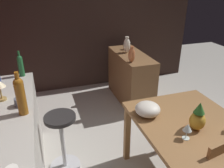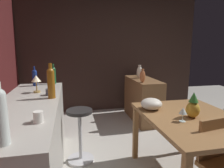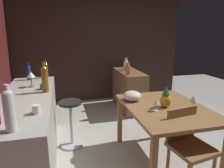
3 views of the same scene
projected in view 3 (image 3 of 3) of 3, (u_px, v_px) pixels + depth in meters
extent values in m
plane|color=#B7B2A8|center=(142.00, 154.00, 2.80)|extent=(9.00, 9.00, 0.00)
cube|color=#33231E|center=(90.00, 46.00, 4.80)|extent=(0.10, 4.40, 2.60)
cube|color=olive|center=(166.00, 108.00, 2.50)|extent=(1.24, 0.93, 0.04)
cube|color=olive|center=(120.00, 120.00, 3.03)|extent=(0.06, 0.06, 0.70)
cube|color=olive|center=(170.00, 115.00, 3.23)|extent=(0.06, 0.06, 0.70)
cube|color=#B2ADA3|center=(29.00, 131.00, 2.49)|extent=(2.10, 0.60, 0.90)
cube|color=brown|center=(129.00, 90.00, 4.41)|extent=(1.10, 0.44, 0.82)
cube|color=olive|center=(192.00, 149.00, 2.12)|extent=(0.46, 0.46, 0.04)
cube|color=olive|center=(181.00, 124.00, 2.23)|extent=(0.09, 0.38, 0.39)
cylinder|color=olive|center=(190.00, 157.00, 2.38)|extent=(0.04, 0.04, 0.43)
cylinder|color=olive|center=(168.00, 163.00, 2.26)|extent=(0.04, 0.04, 0.43)
cylinder|color=#262323|center=(70.00, 103.00, 2.86)|extent=(0.32, 0.32, 0.04)
cylinder|color=silver|center=(71.00, 124.00, 2.95)|extent=(0.04, 0.04, 0.64)
cylinder|color=silver|center=(72.00, 144.00, 3.02)|extent=(0.34, 0.34, 0.03)
cylinder|color=silver|center=(193.00, 112.00, 2.32)|extent=(0.07, 0.07, 0.00)
cylinder|color=silver|center=(194.00, 107.00, 2.31)|extent=(0.01, 0.01, 0.11)
cone|color=silver|center=(194.00, 100.00, 2.29)|extent=(0.07, 0.07, 0.06)
cylinder|color=silver|center=(156.00, 110.00, 2.36)|extent=(0.06, 0.06, 0.00)
cylinder|color=silver|center=(156.00, 107.00, 2.35)|extent=(0.01, 0.01, 0.07)
cone|color=silver|center=(156.00, 102.00, 2.34)|extent=(0.07, 0.07, 0.06)
cylinder|color=silver|center=(192.00, 108.00, 2.43)|extent=(0.06, 0.06, 0.00)
cylinder|color=silver|center=(193.00, 105.00, 2.42)|extent=(0.01, 0.01, 0.09)
cone|color=silver|center=(193.00, 98.00, 2.40)|extent=(0.08, 0.08, 0.07)
ellipsoid|color=gold|center=(165.00, 101.00, 2.46)|extent=(0.13, 0.13, 0.16)
cone|color=#2D6B28|center=(166.00, 90.00, 2.43)|extent=(0.09, 0.09, 0.10)
ellipsoid|color=beige|center=(132.00, 96.00, 2.71)|extent=(0.24, 0.24, 0.13)
cylinder|color=silver|center=(10.00, 113.00, 1.50)|extent=(0.08, 0.08, 0.29)
sphere|color=silver|center=(7.00, 95.00, 1.47)|extent=(0.08, 0.08, 0.08)
cylinder|color=silver|center=(6.00, 88.00, 1.45)|extent=(0.04, 0.04, 0.05)
cylinder|color=#8C5114|center=(45.00, 81.00, 2.50)|extent=(0.08, 0.08, 0.29)
sphere|color=#8C5114|center=(44.00, 69.00, 2.47)|extent=(0.08, 0.08, 0.08)
cylinder|color=#8C5114|center=(44.00, 65.00, 2.45)|extent=(0.03, 0.03, 0.07)
cylinder|color=#1E592D|center=(46.00, 71.00, 3.31)|extent=(0.06, 0.06, 0.21)
sphere|color=#1E592D|center=(46.00, 65.00, 3.29)|extent=(0.06, 0.06, 0.06)
cylinder|color=#1E592D|center=(45.00, 61.00, 3.28)|extent=(0.02, 0.02, 0.06)
cylinder|color=navy|center=(29.00, 74.00, 3.16)|extent=(0.07, 0.07, 0.20)
sphere|color=navy|center=(28.00, 67.00, 3.14)|extent=(0.07, 0.07, 0.07)
cylinder|color=navy|center=(28.00, 64.00, 3.12)|extent=(0.02, 0.02, 0.06)
cylinder|color=#515660|center=(44.00, 86.00, 2.66)|extent=(0.09, 0.09, 0.08)
torus|color=#515660|center=(44.00, 85.00, 2.71)|extent=(0.05, 0.01, 0.05)
cylinder|color=white|center=(36.00, 109.00, 1.85)|extent=(0.07, 0.07, 0.08)
torus|color=white|center=(37.00, 107.00, 1.90)|extent=(0.05, 0.01, 0.05)
cylinder|color=#A58447|center=(32.00, 86.00, 2.78)|extent=(0.08, 0.08, 0.02)
cylinder|color=#A58447|center=(31.00, 81.00, 2.76)|extent=(0.02, 0.02, 0.12)
cone|color=beige|center=(31.00, 74.00, 2.74)|extent=(0.11, 0.11, 0.07)
cylinder|color=white|center=(127.00, 66.00, 4.57)|extent=(0.07, 0.07, 0.13)
ellipsoid|color=yellow|center=(128.00, 63.00, 4.55)|extent=(0.01, 0.01, 0.03)
ellipsoid|color=beige|center=(126.00, 65.00, 4.37)|extent=(0.11, 0.11, 0.24)
cylinder|color=beige|center=(126.00, 59.00, 4.33)|extent=(0.06, 0.06, 0.02)
ellipsoid|color=#B26038|center=(128.00, 69.00, 3.91)|extent=(0.10, 0.10, 0.22)
cylinder|color=#B26038|center=(128.00, 63.00, 3.88)|extent=(0.06, 0.06, 0.02)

